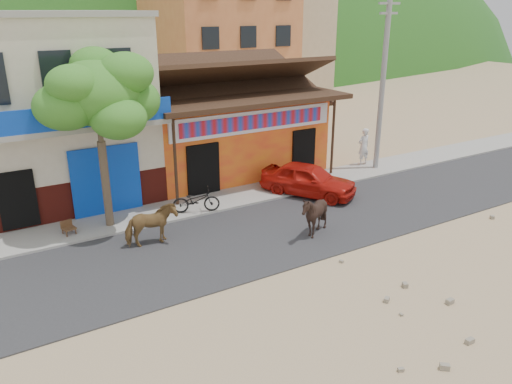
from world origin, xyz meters
TOP-DOWN VIEW (x-y plane):
  - ground at (0.00, 0.00)m, footprint 120.00×120.00m
  - road at (0.00, 2.50)m, footprint 60.00×5.00m
  - sidewalk at (0.00, 6.00)m, footprint 60.00×2.00m
  - dance_club at (2.00, 10.00)m, footprint 8.00×6.00m
  - cafe_building at (-5.50, 10.00)m, footprint 7.00×6.00m
  - apartment_front at (9.00, 24.00)m, footprint 9.00×9.00m
  - apartment_rear at (18.00, 30.00)m, footprint 8.00×8.00m
  - tree at (-4.60, 5.80)m, footprint 3.00×3.00m
  - utility_pole at (8.20, 6.00)m, footprint 0.24×0.24m
  - cow_tan at (-3.83, 3.65)m, footprint 1.67×0.81m
  - cow_dark at (1.11, 1.54)m, footprint 1.61×1.50m
  - red_car at (3.29, 4.80)m, footprint 3.37×4.16m
  - scooter at (-1.50, 5.30)m, footprint 1.84×1.20m
  - pedestrian at (8.00, 6.70)m, footprint 0.66×0.44m
  - cafe_chair_left at (-6.00, 5.70)m, footprint 0.47×0.47m

SIDE VIEW (x-z plane):
  - ground at x=0.00m, z-range 0.00..0.00m
  - road at x=0.00m, z-range 0.00..0.04m
  - sidewalk at x=0.00m, z-range 0.00..0.12m
  - cafe_chair_left at x=-6.00m, z-range 0.12..0.97m
  - scooter at x=-1.50m, z-range 0.12..1.03m
  - red_car at x=3.29m, z-range 0.04..1.37m
  - cow_tan at x=-3.83m, z-range 0.04..1.42m
  - cow_dark at x=1.11m, z-range 0.04..1.52m
  - pedestrian at x=8.00m, z-range 0.12..1.91m
  - dance_club at x=2.00m, z-range 0.00..3.60m
  - tree at x=-4.60m, z-range 0.12..6.12m
  - cafe_building at x=-5.50m, z-range 0.00..7.00m
  - utility_pole at x=8.20m, z-range 0.12..8.12m
  - apartment_rear at x=18.00m, z-range 0.00..10.00m
  - apartment_front at x=9.00m, z-range 0.00..12.00m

